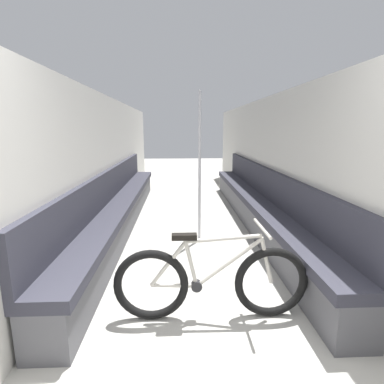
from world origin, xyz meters
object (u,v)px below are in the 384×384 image
(bicycle, at_px, (211,282))
(grab_pole_near, at_px, (200,171))
(bench_seat_row_right, at_px, (257,206))
(bench_seat_row_left, at_px, (121,208))

(bicycle, xyz_separation_m, grab_pole_near, (0.02, 1.77, 0.67))
(bench_seat_row_right, relative_size, bicycle, 3.65)
(bench_seat_row_left, bearing_deg, bicycle, -63.80)
(bench_seat_row_left, height_order, grab_pole_near, grab_pole_near)
(bicycle, bearing_deg, bench_seat_row_right, 65.28)
(bench_seat_row_left, distance_m, bench_seat_row_right, 2.21)
(bench_seat_row_left, relative_size, bench_seat_row_right, 1.00)
(bench_seat_row_right, bearing_deg, bicycle, -112.55)
(bicycle, bearing_deg, grab_pole_near, 87.11)
(grab_pole_near, bearing_deg, bench_seat_row_right, 33.71)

